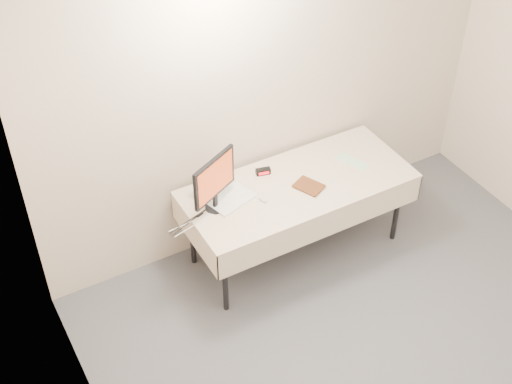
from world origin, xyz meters
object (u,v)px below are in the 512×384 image
table (298,189)px  book (304,182)px  monitor (214,180)px  laptop (224,190)px

table → book: bearing=-102.7°
table → monitor: monitor is taller
table → monitor: 0.78m
table → laptop: (-0.58, 0.15, 0.12)m
table → book: book is taller
monitor → book: bearing=-40.9°
table → laptop: bearing=165.2°
laptop → monitor: 0.26m
table → laptop: 0.61m
monitor → laptop: bearing=10.5°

